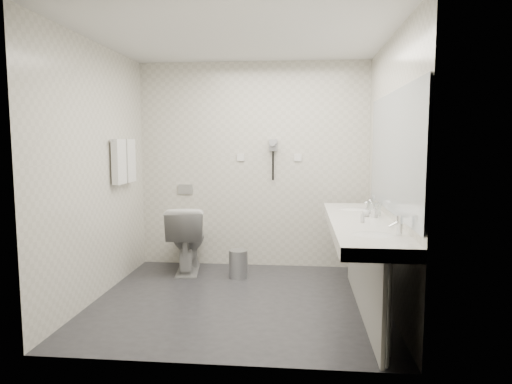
# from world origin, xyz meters

# --- Properties ---
(floor) EXTENTS (2.80, 2.80, 0.00)m
(floor) POSITION_xyz_m (0.00, 0.00, 0.00)
(floor) COLOR #26252A
(floor) RESTS_ON ground
(ceiling) EXTENTS (2.80, 2.80, 0.00)m
(ceiling) POSITION_xyz_m (0.00, 0.00, 2.50)
(ceiling) COLOR silver
(ceiling) RESTS_ON wall_back
(wall_back) EXTENTS (2.80, 0.00, 2.80)m
(wall_back) POSITION_xyz_m (0.00, 1.30, 1.25)
(wall_back) COLOR beige
(wall_back) RESTS_ON floor
(wall_front) EXTENTS (2.80, 0.00, 2.80)m
(wall_front) POSITION_xyz_m (0.00, -1.30, 1.25)
(wall_front) COLOR beige
(wall_front) RESTS_ON floor
(wall_left) EXTENTS (0.00, 2.60, 2.60)m
(wall_left) POSITION_xyz_m (-1.40, 0.00, 1.25)
(wall_left) COLOR beige
(wall_left) RESTS_ON floor
(wall_right) EXTENTS (0.00, 2.60, 2.60)m
(wall_right) POSITION_xyz_m (1.40, 0.00, 1.25)
(wall_right) COLOR beige
(wall_right) RESTS_ON floor
(vanity_counter) EXTENTS (0.55, 2.20, 0.10)m
(vanity_counter) POSITION_xyz_m (1.12, -0.20, 0.80)
(vanity_counter) COLOR silver
(vanity_counter) RESTS_ON floor
(vanity_panel) EXTENTS (0.03, 2.15, 0.75)m
(vanity_panel) POSITION_xyz_m (1.15, -0.20, 0.38)
(vanity_panel) COLOR #9B9A93
(vanity_panel) RESTS_ON floor
(vanity_post_near) EXTENTS (0.06, 0.06, 0.75)m
(vanity_post_near) POSITION_xyz_m (1.18, -1.24, 0.38)
(vanity_post_near) COLOR silver
(vanity_post_near) RESTS_ON floor
(vanity_post_far) EXTENTS (0.06, 0.06, 0.75)m
(vanity_post_far) POSITION_xyz_m (1.18, 0.84, 0.38)
(vanity_post_far) COLOR silver
(vanity_post_far) RESTS_ON floor
(mirror) EXTENTS (0.02, 2.20, 1.05)m
(mirror) POSITION_xyz_m (1.39, -0.20, 1.45)
(mirror) COLOR #B2BCC6
(mirror) RESTS_ON wall_right
(basin_near) EXTENTS (0.40, 0.31, 0.05)m
(basin_near) POSITION_xyz_m (1.12, -0.85, 0.83)
(basin_near) COLOR white
(basin_near) RESTS_ON vanity_counter
(basin_far) EXTENTS (0.40, 0.31, 0.05)m
(basin_far) POSITION_xyz_m (1.12, 0.45, 0.83)
(basin_far) COLOR white
(basin_far) RESTS_ON vanity_counter
(faucet_near) EXTENTS (0.04, 0.04, 0.15)m
(faucet_near) POSITION_xyz_m (1.32, -0.85, 0.92)
(faucet_near) COLOR silver
(faucet_near) RESTS_ON vanity_counter
(faucet_far) EXTENTS (0.04, 0.04, 0.15)m
(faucet_far) POSITION_xyz_m (1.32, 0.45, 0.92)
(faucet_far) COLOR silver
(faucet_far) RESTS_ON vanity_counter
(soap_bottle_a) EXTENTS (0.06, 0.06, 0.10)m
(soap_bottle_a) POSITION_xyz_m (1.26, -0.07, 0.90)
(soap_bottle_a) COLOR silver
(soap_bottle_a) RESTS_ON vanity_counter
(soap_bottle_b) EXTENTS (0.08, 0.08, 0.09)m
(soap_bottle_b) POSITION_xyz_m (1.20, -0.00, 0.89)
(soap_bottle_b) COLOR silver
(soap_bottle_b) RESTS_ON vanity_counter
(soap_bottle_c) EXTENTS (0.05, 0.05, 0.11)m
(soap_bottle_c) POSITION_xyz_m (1.12, -0.34, 0.90)
(soap_bottle_c) COLOR silver
(soap_bottle_c) RESTS_ON vanity_counter
(glass_left) EXTENTS (0.08, 0.08, 0.12)m
(glass_left) POSITION_xyz_m (1.31, 0.06, 0.91)
(glass_left) COLOR silver
(glass_left) RESTS_ON vanity_counter
(glass_right) EXTENTS (0.08, 0.08, 0.12)m
(glass_right) POSITION_xyz_m (1.26, 0.21, 0.91)
(glass_right) COLOR silver
(glass_right) RESTS_ON vanity_counter
(toilet) EXTENTS (0.55, 0.83, 0.78)m
(toilet) POSITION_xyz_m (-0.76, 0.96, 0.39)
(toilet) COLOR white
(toilet) RESTS_ON floor
(flush_plate) EXTENTS (0.18, 0.02, 0.12)m
(flush_plate) POSITION_xyz_m (-0.85, 1.29, 0.95)
(flush_plate) COLOR #B2B5BA
(flush_plate) RESTS_ON wall_back
(pedal_bin) EXTENTS (0.25, 0.25, 0.30)m
(pedal_bin) POSITION_xyz_m (-0.11, 0.74, 0.15)
(pedal_bin) COLOR #B2B5BA
(pedal_bin) RESTS_ON floor
(bin_lid) EXTENTS (0.22, 0.22, 0.02)m
(bin_lid) POSITION_xyz_m (-0.11, 0.74, 0.31)
(bin_lid) COLOR #B2B5BA
(bin_lid) RESTS_ON pedal_bin
(towel_rail) EXTENTS (0.02, 0.62, 0.02)m
(towel_rail) POSITION_xyz_m (-1.35, 0.55, 1.55)
(towel_rail) COLOR silver
(towel_rail) RESTS_ON wall_left
(towel_near) EXTENTS (0.07, 0.24, 0.48)m
(towel_near) POSITION_xyz_m (-1.34, 0.41, 1.33)
(towel_near) COLOR silver
(towel_near) RESTS_ON towel_rail
(towel_far) EXTENTS (0.07, 0.24, 0.48)m
(towel_far) POSITION_xyz_m (-1.34, 0.69, 1.33)
(towel_far) COLOR silver
(towel_far) RESTS_ON towel_rail
(dryer_cradle) EXTENTS (0.10, 0.04, 0.14)m
(dryer_cradle) POSITION_xyz_m (0.25, 1.27, 1.50)
(dryer_cradle) COLOR #929397
(dryer_cradle) RESTS_ON wall_back
(dryer_barrel) EXTENTS (0.08, 0.14, 0.08)m
(dryer_barrel) POSITION_xyz_m (0.25, 1.20, 1.53)
(dryer_barrel) COLOR #929397
(dryer_barrel) RESTS_ON dryer_cradle
(dryer_cord) EXTENTS (0.02, 0.02, 0.35)m
(dryer_cord) POSITION_xyz_m (0.25, 1.26, 1.25)
(dryer_cord) COLOR black
(dryer_cord) RESTS_ON dryer_cradle
(switch_plate_a) EXTENTS (0.09, 0.02, 0.09)m
(switch_plate_a) POSITION_xyz_m (-0.15, 1.29, 1.35)
(switch_plate_a) COLOR white
(switch_plate_a) RESTS_ON wall_back
(switch_plate_b) EXTENTS (0.09, 0.02, 0.09)m
(switch_plate_b) POSITION_xyz_m (0.55, 1.29, 1.35)
(switch_plate_b) COLOR white
(switch_plate_b) RESTS_ON wall_back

